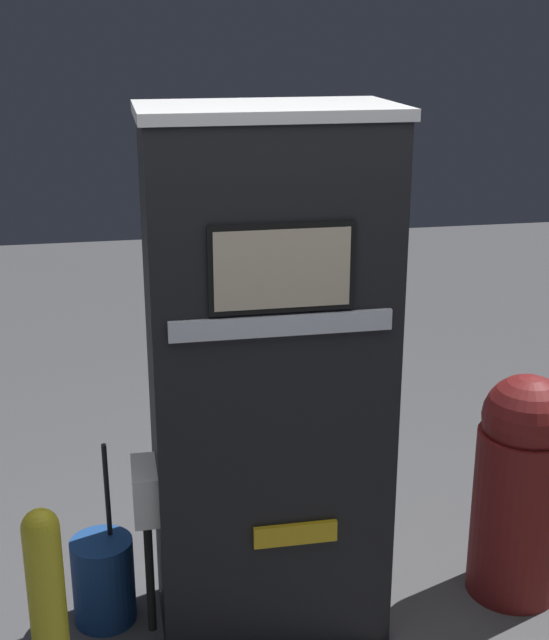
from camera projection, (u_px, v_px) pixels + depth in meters
name	position (u px, v px, depth m)	size (l,w,h in m)	color
gas_pump	(268.00, 384.00, 3.31)	(0.97, 0.54, 2.04)	black
safety_bollard	(49.00, 618.00, 2.91)	(0.12, 0.12, 0.85)	yellow
trash_bin	(520.00, 485.00, 3.65)	(0.38, 0.38, 0.98)	maroon
squeegee_bucket	(104.00, 579.00, 3.56)	(0.25, 0.25, 0.80)	#1E478C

